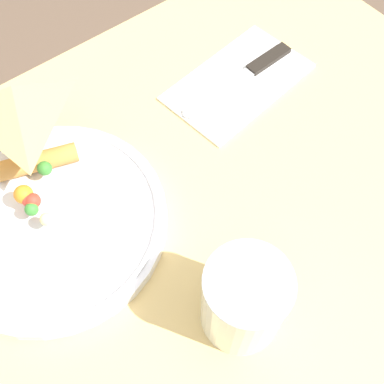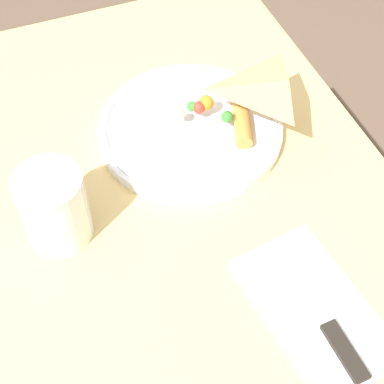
{
  "view_description": "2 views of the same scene",
  "coord_description": "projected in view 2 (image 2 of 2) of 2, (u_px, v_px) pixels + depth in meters",
  "views": [
    {
      "loc": [
        0.15,
        0.21,
        1.23
      ],
      "look_at": [
        -0.02,
        -0.01,
        0.75
      ],
      "focal_mm": 45.0,
      "sensor_mm": 36.0,
      "label": 1
    },
    {
      "loc": [
        -0.43,
        0.13,
        1.35
      ],
      "look_at": [
        -0.03,
        -0.03,
        0.79
      ],
      "focal_mm": 55.0,
      "sensor_mm": 36.0,
      "label": 2
    }
  ],
  "objects": [
    {
      "name": "dining_table",
      "position": [
        165.0,
        266.0,
        0.88
      ],
      "size": [
        0.93,
        0.65,
        0.72
      ],
      "color": "#DBB770",
      "rests_on": "ground_plane"
    },
    {
      "name": "plate_pizza",
      "position": [
        193.0,
        126.0,
        0.85
      ],
      "size": [
        0.27,
        0.27,
        0.05
      ],
      "color": "white",
      "rests_on": "dining_table"
    },
    {
      "name": "milk_glass",
      "position": [
        55.0,
        208.0,
        0.72
      ],
      "size": [
        0.08,
        0.08,
        0.1
      ],
      "color": "white",
      "rests_on": "dining_table"
    },
    {
      "name": "napkin_folded",
      "position": [
        316.0,
        308.0,
        0.69
      ],
      "size": [
        0.22,
        0.14,
        0.0
      ],
      "rotation": [
        0.0,
        0.0,
        0.12
      ],
      "color": "white",
      "rests_on": "dining_table"
    },
    {
      "name": "butter_knife",
      "position": [
        321.0,
        314.0,
        0.68
      ],
      "size": [
        0.2,
        0.03,
        0.01
      ],
      "rotation": [
        0.0,
        0.0,
        0.04
      ],
      "color": "black",
      "rests_on": "napkin_folded"
    }
  ]
}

